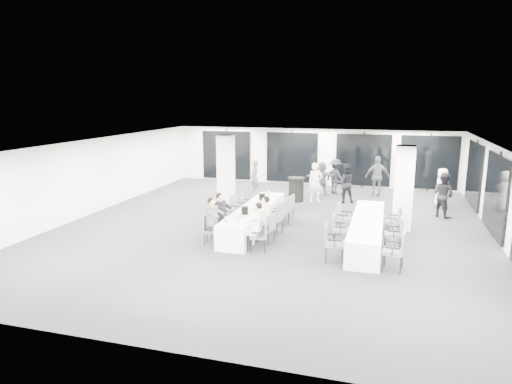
% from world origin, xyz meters
% --- Properties ---
extents(room, '(14.04, 16.04, 2.84)m').
position_xyz_m(room, '(0.89, 1.11, 1.39)').
color(room, '#27262C').
rests_on(room, ground).
extents(column_left, '(0.60, 0.60, 2.80)m').
position_xyz_m(column_left, '(-2.80, 3.20, 1.40)').
color(column_left, white).
rests_on(column_left, floor).
extents(column_right, '(0.60, 0.60, 2.80)m').
position_xyz_m(column_right, '(4.20, 1.00, 1.40)').
color(column_right, white).
rests_on(column_right, floor).
extents(banquet_table_main, '(0.90, 5.00, 0.75)m').
position_xyz_m(banquet_table_main, '(-0.52, -0.39, 0.38)').
color(banquet_table_main, white).
rests_on(banquet_table_main, floor).
extents(banquet_table_side, '(0.90, 5.00, 0.75)m').
position_xyz_m(banquet_table_side, '(3.17, -0.81, 0.38)').
color(banquet_table_side, white).
rests_on(banquet_table_side, floor).
extents(cocktail_table, '(0.73, 0.73, 1.02)m').
position_xyz_m(cocktail_table, '(0.01, 4.10, 0.52)').
color(cocktail_table, black).
rests_on(cocktail_table, floor).
extents(chair_main_left_near, '(0.53, 0.56, 0.90)m').
position_xyz_m(chair_main_left_near, '(-1.34, -2.30, 0.52)').
color(chair_main_left_near, '#585B60').
rests_on(chair_main_left_near, floor).
extents(chair_main_left_second, '(0.52, 0.57, 0.95)m').
position_xyz_m(chair_main_left_second, '(-1.35, -1.58, 0.54)').
color(chair_main_left_second, '#585B60').
rests_on(chair_main_left_second, floor).
extents(chair_main_left_mid, '(0.45, 0.50, 0.88)m').
position_xyz_m(chair_main_left_mid, '(-1.34, -0.78, 0.50)').
color(chair_main_left_mid, '#585B60').
rests_on(chair_main_left_mid, floor).
extents(chair_main_left_fourth, '(0.55, 0.59, 0.96)m').
position_xyz_m(chair_main_left_fourth, '(-1.35, 0.34, 0.55)').
color(chair_main_left_fourth, '#585B60').
rests_on(chair_main_left_fourth, floor).
extents(chair_main_left_far, '(0.50, 0.54, 0.87)m').
position_xyz_m(chair_main_left_far, '(-1.34, 1.20, 0.49)').
color(chair_main_left_far, '#585B60').
rests_on(chair_main_left_far, floor).
extents(chair_main_right_near, '(0.58, 0.61, 0.95)m').
position_xyz_m(chair_main_right_near, '(0.31, -2.48, 0.54)').
color(chair_main_right_near, '#585B60').
rests_on(chair_main_right_near, floor).
extents(chair_main_right_second, '(0.53, 0.56, 0.89)m').
position_xyz_m(chair_main_right_second, '(0.31, -1.68, 0.51)').
color(chair_main_right_second, '#585B60').
rests_on(chair_main_right_second, floor).
extents(chair_main_right_mid, '(0.61, 0.65, 1.04)m').
position_xyz_m(chair_main_right_mid, '(0.32, -0.75, 0.59)').
color(chair_main_right_mid, '#585B60').
rests_on(chair_main_right_mid, floor).
extents(chair_main_right_fourth, '(0.55, 0.60, 0.99)m').
position_xyz_m(chair_main_right_fourth, '(0.32, 0.29, 0.57)').
color(chair_main_right_fourth, '#585B60').
rests_on(chair_main_right_fourth, floor).
extents(chair_main_right_far, '(0.51, 0.55, 0.89)m').
position_xyz_m(chair_main_right_far, '(0.31, 1.20, 0.51)').
color(chair_main_right_far, '#585B60').
rests_on(chair_main_right_far, floor).
extents(chair_side_left_near, '(0.58, 0.63, 1.03)m').
position_xyz_m(chair_side_left_near, '(2.33, -2.72, 0.59)').
color(chair_side_left_near, '#585B60').
rests_on(chair_side_left_near, floor).
extents(chair_side_left_mid, '(0.51, 0.55, 0.93)m').
position_xyz_m(chair_side_left_mid, '(2.34, -1.25, 0.53)').
color(chair_side_left_mid, '#585B60').
rests_on(chair_side_left_mid, floor).
extents(chair_side_left_far, '(0.56, 0.60, 0.97)m').
position_xyz_m(chair_side_left_far, '(2.33, 0.10, 0.55)').
color(chair_side_left_far, '#585B60').
rests_on(chair_side_left_far, floor).
extents(chair_side_right_near, '(0.57, 0.62, 1.03)m').
position_xyz_m(chair_side_right_near, '(4.01, -2.94, 0.59)').
color(chair_side_right_near, '#585B60').
rests_on(chair_side_right_near, floor).
extents(chair_side_right_mid, '(0.51, 0.57, 0.96)m').
position_xyz_m(chair_side_right_mid, '(4.00, -1.27, 0.55)').
color(chair_side_right_mid, '#585B60').
rests_on(chair_side_right_mid, floor).
extents(chair_side_right_far, '(0.52, 0.56, 0.91)m').
position_xyz_m(chair_side_right_far, '(4.00, 0.24, 0.52)').
color(chair_side_right_far, '#585B60').
rests_on(chair_side_right_far, floor).
extents(seated_guest_a, '(0.50, 0.38, 1.44)m').
position_xyz_m(seated_guest_a, '(-1.18, -2.29, 0.81)').
color(seated_guest_a, '#4F5256').
rests_on(seated_guest_a, floor).
extents(seated_guest_b, '(0.50, 0.38, 1.44)m').
position_xyz_m(seated_guest_b, '(-1.18, -1.59, 0.81)').
color(seated_guest_b, black).
rests_on(seated_guest_b, floor).
extents(seated_guest_c, '(0.50, 0.38, 1.44)m').
position_xyz_m(seated_guest_c, '(0.15, -2.50, 0.81)').
color(seated_guest_c, white).
rests_on(seated_guest_c, floor).
extents(seated_guest_d, '(0.50, 0.38, 1.44)m').
position_xyz_m(seated_guest_d, '(0.15, -1.66, 0.81)').
color(seated_guest_d, white).
rests_on(seated_guest_d, floor).
extents(standing_guest_a, '(0.83, 0.75, 1.86)m').
position_xyz_m(standing_guest_a, '(0.80, 4.25, 0.93)').
color(standing_guest_a, white).
rests_on(standing_guest_a, floor).
extents(standing_guest_b, '(1.02, 0.80, 1.86)m').
position_xyz_m(standing_guest_b, '(1.99, 4.45, 0.93)').
color(standing_guest_b, black).
rests_on(standing_guest_b, floor).
extents(standing_guest_c, '(1.29, 1.14, 1.79)m').
position_xyz_m(standing_guest_c, '(1.41, 6.16, 0.90)').
color(standing_guest_c, black).
rests_on(standing_guest_c, floor).
extents(standing_guest_d, '(1.34, 0.97, 2.04)m').
position_xyz_m(standing_guest_d, '(3.25, 6.02, 1.02)').
color(standing_guest_d, '#4F5256').
rests_on(standing_guest_d, floor).
extents(standing_guest_e, '(0.79, 0.99, 1.79)m').
position_xyz_m(standing_guest_e, '(5.77, 4.66, 0.89)').
color(standing_guest_e, white).
rests_on(standing_guest_e, floor).
extents(standing_guest_f, '(1.66, 0.93, 1.70)m').
position_xyz_m(standing_guest_f, '(0.84, 5.77, 0.85)').
color(standing_guest_f, '#4F5256').
rests_on(standing_guest_f, floor).
extents(standing_guest_g, '(0.79, 0.80, 1.70)m').
position_xyz_m(standing_guest_g, '(-2.17, 5.29, 0.85)').
color(standing_guest_g, '#4F5256').
rests_on(standing_guest_g, floor).
extents(standing_guest_h, '(1.05, 1.02, 1.89)m').
position_xyz_m(standing_guest_h, '(5.67, 3.08, 0.94)').
color(standing_guest_h, black).
rests_on(standing_guest_h, floor).
extents(ice_bucket_near, '(0.22, 0.22, 0.24)m').
position_xyz_m(ice_bucket_near, '(-0.53, -1.34, 0.87)').
color(ice_bucket_near, black).
rests_on(ice_bucket_near, banquet_table_main).
extents(ice_bucket_far, '(0.22, 0.22, 0.25)m').
position_xyz_m(ice_bucket_far, '(-0.53, 0.66, 0.87)').
color(ice_bucket_far, black).
rests_on(ice_bucket_far, banquet_table_main).
extents(water_bottle_a, '(0.07, 0.07, 0.21)m').
position_xyz_m(water_bottle_a, '(-0.74, -2.49, 0.85)').
color(water_bottle_a, silver).
rests_on(water_bottle_a, banquet_table_main).
extents(water_bottle_b, '(0.06, 0.06, 0.20)m').
position_xyz_m(water_bottle_b, '(-0.35, -0.23, 0.85)').
color(water_bottle_b, silver).
rests_on(water_bottle_b, banquet_table_main).
extents(water_bottle_c, '(0.07, 0.07, 0.24)m').
position_xyz_m(water_bottle_c, '(-0.49, 1.40, 0.87)').
color(water_bottle_c, silver).
rests_on(water_bottle_c, banquet_table_main).
extents(plate_a, '(0.18, 0.18, 0.03)m').
position_xyz_m(plate_a, '(-0.52, -1.78, 0.76)').
color(plate_a, white).
rests_on(plate_a, banquet_table_main).
extents(plate_b, '(0.18, 0.18, 0.03)m').
position_xyz_m(plate_b, '(-0.44, -2.24, 0.76)').
color(plate_b, white).
rests_on(plate_b, banquet_table_main).
extents(plate_c, '(0.21, 0.21, 0.03)m').
position_xyz_m(plate_c, '(-0.41, -0.65, 0.76)').
color(plate_c, white).
rests_on(plate_c, banquet_table_main).
extents(wine_glass, '(0.08, 0.08, 0.20)m').
position_xyz_m(wine_glass, '(-0.34, -2.64, 0.90)').
color(wine_glass, silver).
rests_on(wine_glass, banquet_table_main).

